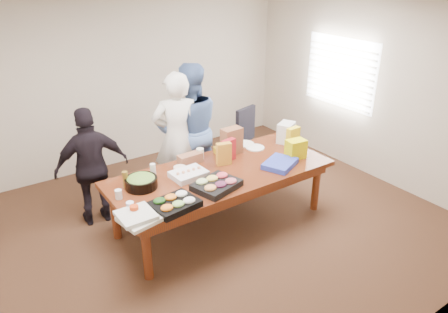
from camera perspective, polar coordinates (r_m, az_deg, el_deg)
floor at (r=5.66m, az=-0.39°, el=-8.87°), size 5.50×5.00×0.02m
ceiling at (r=4.72m, az=-0.49°, el=19.72°), size 5.50×5.00×0.02m
wall_back at (r=7.15m, az=-11.90°, el=9.89°), size 5.50×0.04×2.70m
wall_front at (r=3.47m, az=23.61°, el=-8.39°), size 5.50×0.04×2.70m
wall_right at (r=6.88m, az=19.12°, el=8.48°), size 0.04×5.00×2.70m
window_panel at (r=7.18m, az=15.34°, el=10.86°), size 0.03×1.40×1.10m
window_blinds at (r=7.15m, az=15.13°, el=10.82°), size 0.04×1.36×1.00m
conference_table at (r=5.46m, az=-0.40°, el=-5.51°), size 2.80×1.20×0.75m
office_chair at (r=6.69m, az=3.85°, el=1.65°), size 0.63×0.63×1.01m
person_center at (r=5.85m, az=-6.27°, el=2.50°), size 0.79×0.66×1.85m
person_right at (r=6.05m, az=-4.62°, el=3.65°), size 1.10×0.97×1.90m
person_left at (r=5.56m, az=-17.31°, el=-1.37°), size 0.95×0.48×1.56m
veggie_tray at (r=4.54m, az=-6.67°, el=-6.43°), size 0.53×0.44×0.07m
fruit_tray at (r=4.88m, az=-1.03°, el=-3.89°), size 0.59×0.52×0.08m
sheet_cake at (r=5.14m, az=-4.78°, el=-2.39°), size 0.43×0.33×0.07m
salad_bowl at (r=4.97m, az=-11.07°, el=-3.48°), size 0.46×0.46×0.12m
chip_bag_blue at (r=5.44m, az=7.54°, el=-0.95°), size 0.54×0.49×0.07m
chip_bag_red at (r=5.50m, az=0.61°, el=0.86°), size 0.21×0.12×0.29m
chip_bag_yellow at (r=5.94m, az=9.25°, el=2.48°), size 0.21×0.10×0.30m
chip_bag_orange at (r=5.39m, az=-0.02°, el=0.36°), size 0.20×0.13×0.29m
mayo_jar at (r=5.57m, az=-3.24°, el=0.35°), size 0.12×0.12×0.15m
mustard_bottle at (r=5.65m, az=0.27°, el=0.94°), size 0.07×0.07×0.19m
dressing_bottle at (r=5.00m, az=-13.12°, el=-3.04°), size 0.08×0.08×0.20m
ranch_bottle at (r=5.12m, az=-9.52°, el=-2.00°), size 0.08×0.08×0.20m
banana_bunch at (r=5.75m, az=0.06°, el=0.88°), size 0.29×0.20×0.09m
bread_loaf at (r=5.47m, az=-4.58°, el=-0.28°), size 0.33×0.15×0.13m
kraft_bag at (r=5.69m, az=1.04°, el=2.10°), size 0.29×0.18×0.36m
red_cup at (r=4.45m, az=-11.97°, el=-7.19°), size 0.09×0.09×0.12m
clear_cup_a at (r=4.54m, az=-12.50°, el=-6.63°), size 0.10×0.10×0.11m
clear_cup_b at (r=4.81m, az=-14.00°, el=-4.96°), size 0.10×0.10×0.11m
pizza_box_lower at (r=4.39m, az=-11.34°, el=-8.28°), size 0.41×0.41×0.04m
pizza_box_upper at (r=4.38m, az=-11.77°, el=-7.73°), size 0.35×0.35×0.04m
plate_a at (r=5.93m, az=4.19°, el=1.20°), size 0.28×0.28×0.02m
plate_b at (r=6.05m, az=2.81°, el=1.72°), size 0.31×0.31×0.02m
dip_bowl_a at (r=5.65m, az=-0.38°, el=0.20°), size 0.16×0.16×0.05m
dip_bowl_b at (r=5.29m, az=-5.95°, el=-1.70°), size 0.18×0.18×0.06m
grocery_bag_white at (r=6.14m, az=8.34°, el=3.22°), size 0.33×0.29×0.29m
grocery_bag_yellow at (r=5.66m, az=9.64°, el=1.01°), size 0.27×0.20×0.25m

